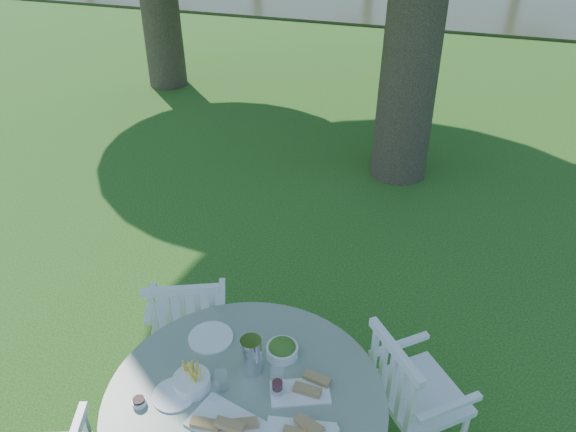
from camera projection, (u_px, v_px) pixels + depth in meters
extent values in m
plane|color=#15410D|center=(281.00, 313.00, 4.71)|extent=(140.00, 140.00, 0.00)
cylinder|color=gray|center=(245.00, 401.00, 2.98)|extent=(1.51, 1.51, 0.04)
cylinder|color=white|center=(420.00, 386.00, 3.77)|extent=(0.04, 0.04, 0.50)
cylinder|color=white|center=(369.00, 406.00, 3.64)|extent=(0.04, 0.04, 0.50)
cube|color=white|center=(419.00, 394.00, 3.38)|extent=(0.68, 0.69, 0.04)
cube|color=white|center=(392.00, 380.00, 3.18)|extent=(0.36, 0.42, 0.51)
cylinder|color=white|center=(222.00, 324.00, 4.27)|extent=(0.04, 0.04, 0.48)
cylinder|color=white|center=(165.00, 328.00, 4.23)|extent=(0.04, 0.04, 0.48)
cylinder|color=white|center=(221.00, 363.00, 3.95)|extent=(0.04, 0.04, 0.48)
cylinder|color=white|center=(161.00, 367.00, 3.92)|extent=(0.04, 0.04, 0.48)
cube|color=white|center=(189.00, 319.00, 3.95)|extent=(0.62, 0.59, 0.04)
cube|color=white|center=(184.00, 317.00, 3.65)|extent=(0.47, 0.22, 0.49)
cube|color=white|center=(228.00, 425.00, 2.83)|extent=(0.44, 0.33, 0.01)
cube|color=white|center=(300.00, 392.00, 3.00)|extent=(0.36, 0.28, 0.01)
cylinder|color=white|center=(174.00, 395.00, 2.99)|extent=(0.23, 0.23, 0.01)
cylinder|color=white|center=(211.00, 338.00, 3.33)|extent=(0.27, 0.27, 0.01)
cylinder|color=white|center=(192.00, 383.00, 3.01)|extent=(0.20, 0.20, 0.08)
cylinder|color=white|center=(282.00, 351.00, 3.21)|extent=(0.19, 0.19, 0.06)
cylinder|color=silver|center=(251.00, 355.00, 3.07)|extent=(0.12, 0.12, 0.23)
cylinder|color=white|center=(277.00, 382.00, 2.95)|extent=(0.07, 0.07, 0.19)
cylinder|color=white|center=(221.00, 381.00, 3.00)|extent=(0.07, 0.07, 0.12)
cylinder|color=white|center=(214.00, 392.00, 2.95)|extent=(0.06, 0.06, 0.11)
cylinder|color=white|center=(332.00, 431.00, 2.79)|extent=(0.08, 0.08, 0.03)
cylinder|color=white|center=(139.00, 403.00, 2.93)|extent=(0.07, 0.07, 0.03)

